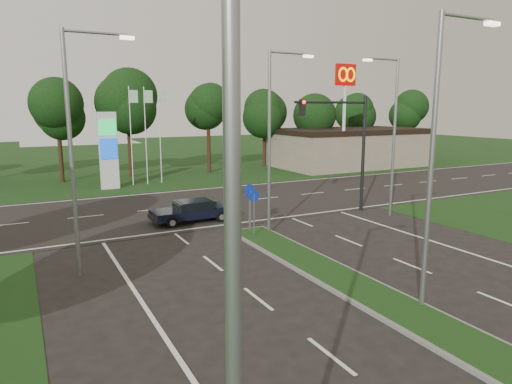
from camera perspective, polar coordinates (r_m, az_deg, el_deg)
name	(u,v)px	position (r m, az deg, el deg)	size (l,w,h in m)	color
verge_far	(111,159)	(59.83, -17.62, 3.92)	(160.00, 50.00, 0.02)	#193311
cross_road	(199,205)	(30.10, -7.17, -1.67)	(160.00, 12.00, 0.02)	black
median_kerb	(457,340)	(14.14, 23.86, -16.55)	(2.00, 26.00, 0.12)	slate
commercial_building	(349,148)	(51.21, 11.56, 5.44)	(16.00, 9.00, 4.00)	gray
streetlight_median_near	(437,148)	(14.79, 21.70, 5.10)	(2.53, 0.22, 9.00)	gray
streetlight_median_far	(273,133)	(22.61, 2.12, 7.41)	(2.53, 0.22, 9.00)	gray
streetlight_left_near	(252,238)	(4.25, -0.45, -5.75)	(2.53, 0.22, 9.00)	gray
streetlight_left_far	(76,142)	(17.77, -21.57, 5.88)	(2.53, 0.22, 9.00)	gray
streetlight_right_far	(392,129)	(27.31, 16.62, 7.51)	(2.53, 0.22, 9.00)	gray
traffic_signal	(347,136)	(27.77, 11.29, 6.90)	(5.10, 0.42, 7.00)	black
median_signs	(251,200)	(22.91, -0.61, -1.03)	(1.16, 1.76, 2.38)	gray
gas_pylon	(111,148)	(37.35, -17.67, 5.22)	(5.80, 1.26, 8.00)	silver
mcdonalds_sign	(345,90)	(45.42, 11.09, 12.41)	(2.20, 0.47, 10.40)	silver
treeline_far	(138,102)	(44.76, -14.52, 10.82)	(6.00, 6.00, 9.90)	black
navy_sedan	(192,210)	(25.67, -7.97, -2.30)	(4.44, 1.87, 1.22)	black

